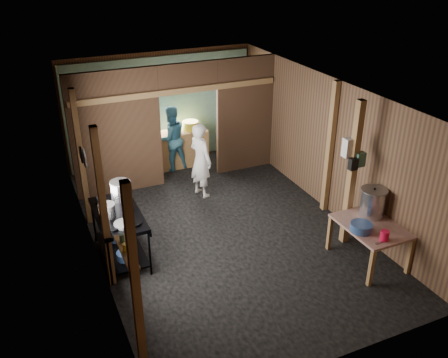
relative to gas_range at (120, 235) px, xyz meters
name	(u,v)px	position (x,y,z in m)	size (l,w,h in m)	color
floor	(220,227)	(1.88, 0.19, -0.43)	(4.50, 7.00, 0.00)	black
ceiling	(219,92)	(1.88, 0.19, 2.17)	(4.50, 7.00, 0.00)	#3A3837
wall_back	(160,107)	(1.88, 3.69, 0.87)	(4.50, 0.00, 2.60)	brown
wall_front	(340,279)	(1.88, -3.31, 0.87)	(4.50, 0.00, 2.60)	brown
wall_left	(89,188)	(-0.37, 0.19, 0.87)	(0.00, 7.00, 2.60)	brown
wall_right	(327,144)	(4.13, 0.19, 0.87)	(0.00, 7.00, 2.60)	brown
partition_left	(116,134)	(0.55, 2.39, 0.87)	(1.85, 0.10, 2.60)	brown
partition_right	(245,115)	(3.46, 2.39, 0.87)	(1.35, 0.10, 2.60)	brown
partition_header	(188,77)	(2.13, 2.39, 1.87)	(1.30, 0.10, 0.60)	brown
turquoise_panel	(161,110)	(1.88, 3.63, 0.82)	(4.40, 0.06, 2.50)	#75A7A4
back_counter	(181,148)	(2.18, 3.14, 0.00)	(1.20, 0.50, 0.85)	#9F7442
wall_clock	(170,82)	(2.13, 3.59, 1.47)	(0.20, 0.20, 0.03)	silver
post_left_a	(135,283)	(-0.30, -2.41, 0.87)	(0.10, 0.12, 2.60)	#9F7442
post_left_b	(104,210)	(-0.30, -0.61, 0.87)	(0.10, 0.12, 2.60)	#9F7442
post_left_c	(81,159)	(-0.30, 1.39, 0.87)	(0.10, 0.12, 2.60)	#9F7442
post_right	(330,149)	(4.06, -0.01, 0.87)	(0.10, 0.12, 2.60)	#9F7442
post_free	(352,175)	(3.73, -1.11, 0.87)	(0.12, 0.12, 2.60)	#9F7442
cross_beam	(177,91)	(1.88, 2.34, 1.62)	(4.40, 0.12, 0.12)	#9F7442
pan_lid_big	(84,158)	(-0.33, 0.59, 1.22)	(0.34, 0.34, 0.03)	gray
pan_lid_small	(81,155)	(-0.33, 0.99, 1.12)	(0.30, 0.30, 0.03)	black
wall_shelf	(126,252)	(-0.27, -1.91, 0.97)	(0.14, 0.80, 0.03)	#9F7442
jar_white	(131,258)	(-0.27, -2.16, 1.04)	(0.07, 0.07, 0.10)	silver
jar_yellow	(126,247)	(-0.27, -1.91, 1.04)	(0.08, 0.08, 0.10)	gold
jar_green	(122,238)	(-0.27, -1.69, 1.04)	(0.06, 0.06, 0.10)	#2C533F
bag_white	(350,147)	(3.68, -1.03, 1.35)	(0.22, 0.15, 0.32)	silver
bag_green	(360,159)	(3.80, -1.17, 1.17)	(0.16, 0.12, 0.24)	#2C533F
bag_black	(353,164)	(3.66, -1.19, 1.12)	(0.14, 0.10, 0.20)	black
gas_range	(120,235)	(0.00, 0.00, 0.00)	(0.75, 1.46, 0.86)	black
prep_table	(368,243)	(3.71, -1.76, -0.09)	(0.85, 1.17, 0.69)	tan
stove_pot_large	(121,191)	(0.17, 0.44, 0.59)	(0.35, 0.35, 0.35)	#B2B2B8
stove_pot_med	(107,211)	(-0.17, -0.04, 0.53)	(0.28, 0.28, 0.24)	#B2B2B8
frying_pan	(124,224)	(0.00, -0.42, 0.46)	(0.30, 0.52, 0.07)	gray
blue_tub_front	(126,255)	(0.00, -0.32, -0.20)	(0.30, 0.30, 0.12)	#304B7F
blue_tub_back	(117,235)	(0.00, 0.33, -0.20)	(0.33, 0.33, 0.13)	#304B7F
stock_pot	(373,203)	(3.90, -1.50, 0.49)	(0.44, 0.44, 0.51)	#B2B2B8
wash_basin	(361,227)	(3.45, -1.82, 0.33)	(0.35, 0.35, 0.13)	#304B7F
pink_bucket	(385,236)	(3.60, -2.18, 0.34)	(0.13, 0.13, 0.16)	red
knife	(382,241)	(3.56, -2.19, 0.27)	(0.30, 0.04, 0.01)	#B2B2B8
yellow_tub	(190,126)	(2.42, 3.14, 0.52)	(0.37, 0.37, 0.21)	gold
red_cup	(171,130)	(1.95, 3.14, 0.48)	(0.11, 0.11, 0.13)	#CC3D07
cook	(201,160)	(2.05, 1.54, 0.36)	(0.57, 0.38, 1.57)	silver
worker_back	(171,138)	(1.90, 3.00, 0.33)	(0.74, 0.58, 1.53)	teal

